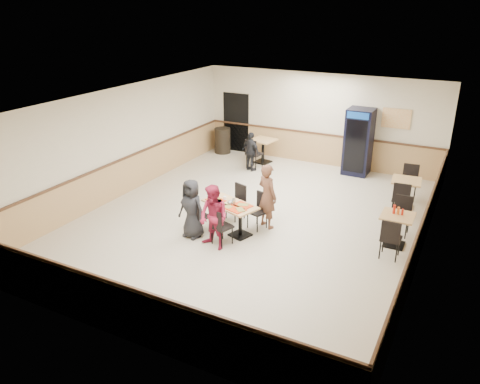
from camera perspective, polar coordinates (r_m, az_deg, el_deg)
The scene contains 20 objects.
ground at distance 11.78m, azimuth 1.55°, elevation -3.37°, with size 10.00×10.00×0.00m, color beige.
room_shell at distance 13.24m, azimuth 13.39°, elevation 1.69°, with size 10.00×10.00×10.00m.
main_table at distance 11.01m, azimuth -1.19°, elevation -2.56°, with size 1.47×1.05×0.71m.
main_chairs at distance 11.05m, azimuth -1.36°, elevation -2.60°, with size 1.61×1.85×0.90m.
diner_woman_left at distance 10.73m, azimuth -5.91°, elevation -2.04°, with size 0.68×0.45×1.40m, color black.
diner_woman_right at distance 10.18m, azimuth -3.22°, elevation -3.13°, with size 0.71×0.56×1.47m, color maroon.
diner_man_opposite at distance 11.13m, azimuth 3.34°, elevation -0.50°, with size 0.58×0.38×1.59m, color brown.
lone_diner at distance 14.98m, azimuth 1.35°, elevation 4.93°, with size 0.74×0.31×1.27m, color black.
tabletop_clutter at distance 10.86m, azimuth -1.36°, elevation -1.40°, with size 1.21×0.75×0.12m.
side_table_near at distance 10.93m, azimuth 18.53°, elevation -3.87°, with size 0.70×0.70×0.74m.
side_table_near_chair_south at distance 10.41m, azimuth 17.94°, elevation -5.29°, with size 0.44×0.44×0.94m, color black, non-canonical shape.
side_table_near_chair_north at distance 11.48m, azimuth 19.04°, elevation -2.80°, with size 0.44×0.44×0.94m, color black, non-canonical shape.
side_table_far at distance 13.01m, azimuth 19.53°, elevation 0.33°, with size 0.79×0.79×0.78m.
side_table_far_chair_south at distance 12.44m, azimuth 19.06°, elevation -0.73°, with size 0.46×0.46×0.99m, color black, non-canonical shape.
side_table_far_chair_north at distance 13.60m, azimuth 19.93°, elevation 1.10°, with size 0.46×0.46×0.99m, color black, non-canonical shape.
condiment_caddy at distance 10.84m, azimuth 18.63°, elevation -2.13°, with size 0.23×0.06×0.20m.
back_table at distance 15.80m, azimuth 2.82°, elevation 5.48°, with size 0.88×0.88×0.81m.
back_table_chair_lone at distance 15.25m, azimuth 1.80°, elevation 4.76°, with size 0.47×0.47×1.03m, color black, non-canonical shape.
pepsi_cooler at distance 15.07m, azimuth 14.24°, elevation 5.96°, with size 0.79×0.80×2.07m.
trash_bin at distance 16.89m, azimuth -2.14°, elevation 6.29°, with size 0.57×0.57×0.90m, color black.
Camera 1 is at (4.60, -9.57, 5.09)m, focal length 35.00 mm.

